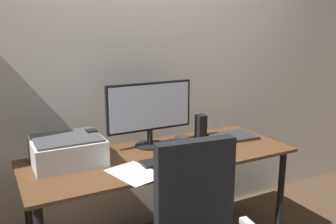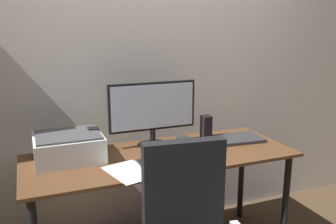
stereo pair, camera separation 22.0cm
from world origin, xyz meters
TOP-DOWN VIEW (x-y plane):
  - back_wall at (0.00, 0.49)m, footprint 6.40×0.10m
  - desk at (0.00, 0.00)m, footprint 1.69×0.65m
  - monitor at (0.01, 0.18)m, footprint 0.60×0.20m
  - keyboard at (-0.04, -0.13)m, footprint 0.29×0.11m
  - mouse at (0.19, -0.12)m, footprint 0.08×0.11m
  - coffee_mug at (0.14, -0.02)m, footprint 0.10×0.09m
  - laptop at (0.61, 0.07)m, footprint 0.34×0.26m
  - speaker_left at (-0.39, 0.17)m, footprint 0.06×0.07m
  - speaker_right at (0.41, 0.17)m, footprint 0.06×0.07m
  - printer at (-0.55, 0.12)m, footprint 0.40×0.34m
  - paper_sheet at (-0.26, -0.20)m, footprint 0.28×0.34m

SIDE VIEW (x-z plane):
  - desk at x=0.00m, z-range 0.29..1.03m
  - paper_sheet at x=-0.26m, z-range 0.74..0.74m
  - keyboard at x=-0.04m, z-range 0.74..0.76m
  - laptop at x=0.61m, z-range 0.74..0.76m
  - mouse at x=0.19m, z-range 0.74..0.77m
  - coffee_mug at x=0.14m, z-range 0.74..0.84m
  - printer at x=-0.55m, z-range 0.74..0.90m
  - speaker_left at x=-0.39m, z-range 0.74..0.91m
  - speaker_right at x=0.41m, z-range 0.74..0.91m
  - monitor at x=0.01m, z-range 0.77..1.21m
  - back_wall at x=0.00m, z-range 0.00..2.60m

